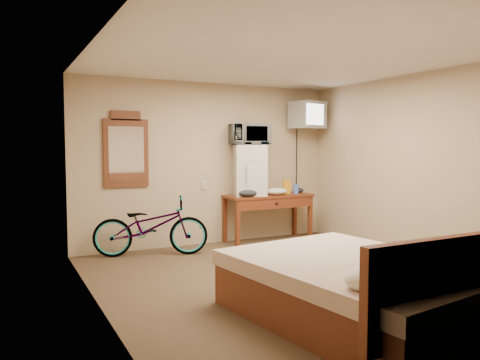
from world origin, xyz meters
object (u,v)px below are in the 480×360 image
(desk, at_px, (269,202))
(mini_fridge, at_px, (249,170))
(crt_television, at_px, (307,115))
(bed, at_px, (362,288))
(wall_mirror, at_px, (126,150))
(blue_cup, at_px, (296,189))
(bicycle, at_px, (151,226))
(microwave, at_px, (250,134))

(desk, xyz_separation_m, mini_fridge, (-0.33, 0.06, 0.51))
(crt_television, bearing_deg, bed, -118.23)
(wall_mirror, height_order, bed, wall_mirror)
(blue_cup, distance_m, bicycle, 2.53)
(desk, relative_size, bed, 0.61)
(desk, distance_m, mini_fridge, 0.61)
(desk, bearing_deg, bicycle, -176.55)
(crt_television, xyz_separation_m, bed, (-1.82, -3.39, -1.75))
(crt_television, bearing_deg, bicycle, -177.00)
(wall_mirror, relative_size, bed, 0.46)
(microwave, relative_size, wall_mirror, 0.55)
(mini_fridge, relative_size, microwave, 1.34)
(crt_television, xyz_separation_m, wall_mirror, (-2.96, 0.25, -0.57))
(blue_cup, height_order, crt_television, crt_television)
(desk, relative_size, crt_television, 2.25)
(microwave, bearing_deg, blue_cup, 6.77)
(blue_cup, xyz_separation_m, bed, (-1.58, -3.35, -0.53))
(desk, bearing_deg, mini_fridge, 170.52)
(bicycle, height_order, bed, bed)
(mini_fridge, xyz_separation_m, wall_mirror, (-1.88, 0.22, 0.32))
(mini_fridge, distance_m, crt_television, 1.40)
(microwave, xyz_separation_m, blue_cup, (0.84, -0.07, -0.89))
(blue_cup, bearing_deg, microwave, 175.26)
(bicycle, bearing_deg, bed, -146.71)
(microwave, bearing_deg, bicycle, -162.42)
(blue_cup, xyz_separation_m, bicycle, (-2.49, -0.11, -0.41))
(mini_fridge, distance_m, wall_mirror, 1.92)
(mini_fridge, bearing_deg, bed, -102.30)
(desk, distance_m, wall_mirror, 2.38)
(microwave, bearing_deg, desk, 2.00)
(wall_mirror, bearing_deg, mini_fridge, -6.62)
(mini_fridge, xyz_separation_m, bed, (-0.75, -3.42, -0.86))
(desk, relative_size, bicycle, 0.91)
(desk, relative_size, mini_fridge, 1.81)
(desk, bearing_deg, crt_television, 1.76)
(bicycle, bearing_deg, wall_mirror, 47.98)
(mini_fridge, xyz_separation_m, blue_cup, (0.84, -0.07, -0.32))
(desk, xyz_separation_m, crt_television, (0.74, 0.02, 1.40))
(bed, bearing_deg, mini_fridge, 77.70)
(microwave, relative_size, bicycle, 0.38)
(blue_cup, relative_size, wall_mirror, 0.14)
(crt_television, bearing_deg, microwave, 178.23)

